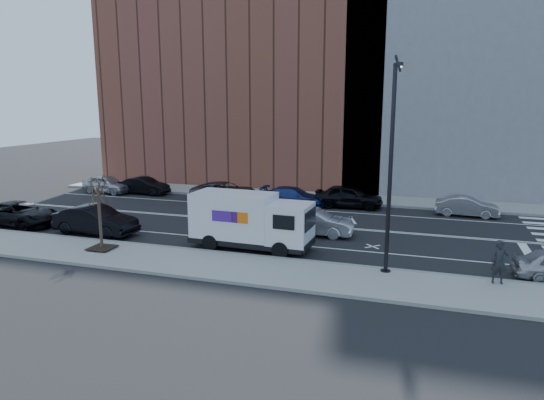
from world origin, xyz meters
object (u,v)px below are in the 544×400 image
Objects in this scene: far_parked_a at (107,184)px; far_parked_b at (144,186)px; driving_sedan at (312,222)px; pedestrian at (499,262)px; fedex_van at (250,220)px.

far_parked_b is at bearing -74.86° from far_parked_a.
pedestrian is (9.07, -5.48, 0.30)m from driving_sedan.
driving_sedan is (19.31, -7.58, 0.02)m from far_parked_a.
driving_sedan is at bearing -111.64° from far_parked_b.
fedex_van is 3.53× the size of pedestrian.
pedestrian is at bearing -113.30° from far_parked_b.
fedex_van is 4.43m from driving_sedan.
fedex_van reaches higher than far_parked_a.
fedex_van is at bearing -125.63° from far_parked_b.
fedex_van reaches higher than driving_sedan.
driving_sedan is at bearing 146.43° from pedestrian.
far_parked_b is at bearing 149.24° from pedestrian.
far_parked_a is at bearing 103.42° from far_parked_b.
driving_sedan is (2.45, 3.62, -0.75)m from fedex_van.
pedestrian reaches higher than far_parked_b.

